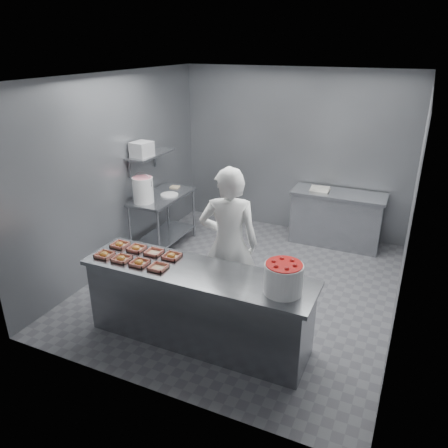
% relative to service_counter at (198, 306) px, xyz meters
% --- Properties ---
extents(floor, '(4.50, 4.50, 0.00)m').
position_rel_service_counter_xyz_m(floor, '(0.00, 1.35, -0.45)').
color(floor, '#4C4C51').
rests_on(floor, ground).
extents(ceiling, '(4.50, 4.50, 0.00)m').
position_rel_service_counter_xyz_m(ceiling, '(0.00, 1.35, 2.35)').
color(ceiling, white).
rests_on(ceiling, wall_back).
extents(wall_back, '(4.00, 0.04, 2.80)m').
position_rel_service_counter_xyz_m(wall_back, '(0.00, 3.60, 0.95)').
color(wall_back, slate).
rests_on(wall_back, ground).
extents(wall_left, '(0.04, 4.50, 2.80)m').
position_rel_service_counter_xyz_m(wall_left, '(-2.00, 1.35, 0.95)').
color(wall_left, slate).
rests_on(wall_left, ground).
extents(wall_right, '(0.04, 4.50, 2.80)m').
position_rel_service_counter_xyz_m(wall_right, '(2.00, 1.35, 0.95)').
color(wall_right, slate).
rests_on(wall_right, ground).
extents(service_counter, '(2.60, 0.70, 0.90)m').
position_rel_service_counter_xyz_m(service_counter, '(0.00, 0.00, 0.00)').
color(service_counter, slate).
rests_on(service_counter, ground).
extents(prep_table, '(0.60, 1.20, 0.90)m').
position_rel_service_counter_xyz_m(prep_table, '(-1.65, 1.95, 0.14)').
color(prep_table, slate).
rests_on(prep_table, ground).
extents(back_counter, '(1.50, 0.60, 0.90)m').
position_rel_service_counter_xyz_m(back_counter, '(0.90, 3.25, -0.00)').
color(back_counter, slate).
rests_on(back_counter, ground).
extents(wall_shelf, '(0.35, 0.90, 0.03)m').
position_rel_service_counter_xyz_m(wall_shelf, '(-1.82, 1.95, 1.10)').
color(wall_shelf, slate).
rests_on(wall_shelf, wall_left).
extents(tray_0, '(0.19, 0.18, 0.06)m').
position_rel_service_counter_xyz_m(tray_0, '(-1.12, -0.14, 0.47)').
color(tray_0, tan).
rests_on(tray_0, service_counter).
extents(tray_1, '(0.19, 0.18, 0.06)m').
position_rel_service_counter_xyz_m(tray_1, '(-0.88, -0.14, 0.47)').
color(tray_1, tan).
rests_on(tray_1, service_counter).
extents(tray_2, '(0.19, 0.18, 0.06)m').
position_rel_service_counter_xyz_m(tray_2, '(-0.64, -0.14, 0.47)').
color(tray_2, tan).
rests_on(tray_2, service_counter).
extents(tray_3, '(0.19, 0.18, 0.04)m').
position_rel_service_counter_xyz_m(tray_3, '(-0.40, -0.14, 0.47)').
color(tray_3, tan).
rests_on(tray_3, service_counter).
extents(tray_4, '(0.19, 0.18, 0.06)m').
position_rel_service_counter_xyz_m(tray_4, '(-1.12, 0.14, 0.47)').
color(tray_4, tan).
rests_on(tray_4, service_counter).
extents(tray_5, '(0.19, 0.18, 0.06)m').
position_rel_service_counter_xyz_m(tray_5, '(-0.88, 0.14, 0.47)').
color(tray_5, tan).
rests_on(tray_5, service_counter).
extents(tray_6, '(0.19, 0.18, 0.04)m').
position_rel_service_counter_xyz_m(tray_6, '(-0.64, 0.14, 0.47)').
color(tray_6, tan).
rests_on(tray_6, service_counter).
extents(tray_7, '(0.19, 0.18, 0.06)m').
position_rel_service_counter_xyz_m(tray_7, '(-0.40, 0.14, 0.47)').
color(tray_7, tan).
rests_on(tray_7, service_counter).
extents(worker, '(0.81, 0.66, 1.91)m').
position_rel_service_counter_xyz_m(worker, '(0.10, 0.63, 0.50)').
color(worker, white).
rests_on(worker, ground).
extents(strawberry_tub, '(0.38, 0.38, 0.31)m').
position_rel_service_counter_xyz_m(strawberry_tub, '(0.97, -0.04, 0.61)').
color(strawberry_tub, silver).
rests_on(strawberry_tub, service_counter).
extents(glaze_bucket, '(0.33, 0.31, 0.48)m').
position_rel_service_counter_xyz_m(glaze_bucket, '(-1.74, 1.57, 0.65)').
color(glaze_bucket, silver).
rests_on(glaze_bucket, prep_table).
extents(bucket_lid, '(0.35, 0.35, 0.02)m').
position_rel_service_counter_xyz_m(bucket_lid, '(-1.54, 2.00, 0.46)').
color(bucket_lid, silver).
rests_on(bucket_lid, prep_table).
extents(rag, '(0.16, 0.14, 0.02)m').
position_rel_service_counter_xyz_m(rag, '(-1.67, 2.39, 0.46)').
color(rag, '#CCB28C').
rests_on(rag, prep_table).
extents(appliance, '(0.29, 0.32, 0.22)m').
position_rel_service_counter_xyz_m(appliance, '(-1.82, 1.73, 1.22)').
color(appliance, gray).
rests_on(appliance, wall_shelf).
extents(paper_stack, '(0.30, 0.22, 0.05)m').
position_rel_service_counter_xyz_m(paper_stack, '(0.59, 3.25, 0.47)').
color(paper_stack, silver).
rests_on(paper_stack, back_counter).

